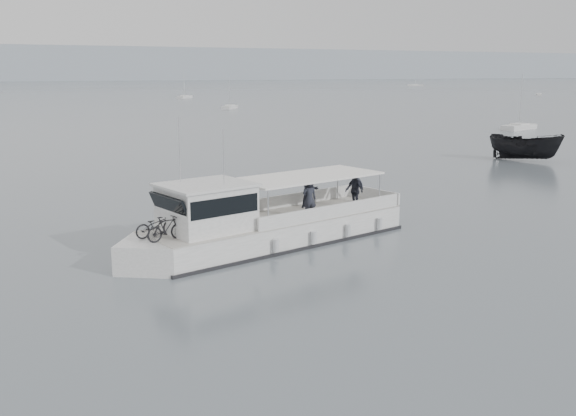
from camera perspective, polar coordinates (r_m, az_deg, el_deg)
name	(u,v)px	position (r m, az deg, el deg)	size (l,w,h in m)	color
ground	(301,221)	(34.18, 1.18, -1.17)	(1400.00, 1400.00, 0.00)	slate
tour_boat	(256,225)	(28.95, -2.87, -1.56)	(14.74, 6.45, 6.17)	white
dark_motorboat	(525,147)	(60.98, 20.34, 5.13)	(2.43, 6.46, 2.49)	black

